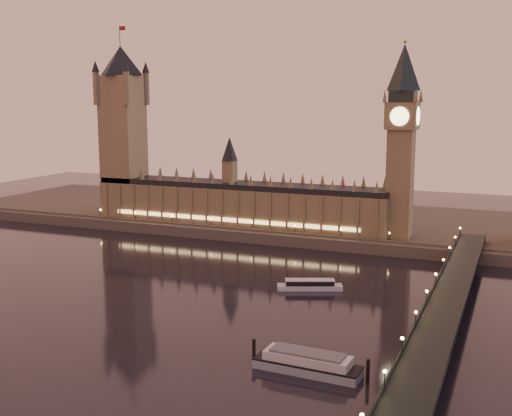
{
  "coord_description": "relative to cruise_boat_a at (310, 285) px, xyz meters",
  "views": [
    {
      "loc": [
        114.05,
        -221.08,
        79.88
      ],
      "look_at": [
        6.86,
        35.0,
        32.48
      ],
      "focal_mm": 45.0,
      "sensor_mm": 36.0,
      "label": 1
    }
  ],
  "objects": [
    {
      "name": "victoria_tower",
      "position": [
        -153.85,
        91.33,
        63.86
      ],
      "size": [
        31.68,
        31.68,
        118.0
      ],
      "color": "brown",
      "rests_on": "ground"
    },
    {
      "name": "westminster_bridge",
      "position": [
        57.76,
        -29.67,
        3.58
      ],
      "size": [
        13.2,
        260.0,
        15.3
      ],
      "color": "black",
      "rests_on": "ground"
    },
    {
      "name": "cruise_boat_a",
      "position": [
        0.0,
        0.0,
        0.0
      ],
      "size": [
        27.61,
        15.96,
        4.39
      ],
      "rotation": [
        0.0,
        0.0,
        0.39
      ],
      "color": "silver",
      "rests_on": "ground"
    },
    {
      "name": "palace_of_westminster",
      "position": [
        -73.97,
        91.32,
        19.77
      ],
      "size": [
        180.0,
        26.62,
        52.0
      ],
      "color": "brown",
      "rests_on": "ground"
    },
    {
      "name": "moored_barge",
      "position": [
        25.17,
        -79.8,
        0.94
      ],
      "size": [
        37.08,
        10.43,
        6.8
      ],
      "rotation": [
        0.0,
        0.0,
        -0.04
      ],
      "color": "gray",
      "rests_on": "ground"
    },
    {
      "name": "ground",
      "position": [
        -33.85,
        -29.67,
        -1.93
      ],
      "size": [
        700.0,
        700.0,
        0.0
      ],
      "primitive_type": "plane",
      "color": "black",
      "rests_on": "ground"
    },
    {
      "name": "big_ben",
      "position": [
        20.14,
        91.31,
        62.02
      ],
      "size": [
        17.68,
        17.68,
        104.0
      ],
      "color": "brown",
      "rests_on": "ground"
    },
    {
      "name": "far_embankment",
      "position": [
        -3.85,
        135.33,
        1.07
      ],
      "size": [
        560.0,
        130.0,
        6.0
      ],
      "primitive_type": "cube",
      "color": "#423D35",
      "rests_on": "ground"
    }
  ]
}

